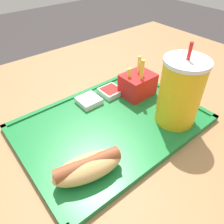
% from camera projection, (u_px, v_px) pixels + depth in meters
% --- Properties ---
extents(dining_table, '(1.34, 0.94, 0.73)m').
position_uv_depth(dining_table, '(110.00, 200.00, 0.76)').
color(dining_table, olive).
rests_on(dining_table, ground_plane).
extents(food_tray, '(0.42, 0.30, 0.01)m').
position_uv_depth(food_tray, '(112.00, 123.00, 0.52)').
color(food_tray, '#197233').
rests_on(food_tray, dining_table).
extents(soda_cup, '(0.10, 0.10, 0.19)m').
position_uv_depth(soda_cup, '(180.00, 92.00, 0.47)').
color(soda_cup, gold).
rests_on(soda_cup, food_tray).
extents(hot_dog_far, '(0.14, 0.08, 0.04)m').
position_uv_depth(hot_dog_far, '(88.00, 167.00, 0.39)').
color(hot_dog_far, tan).
rests_on(hot_dog_far, food_tray).
extents(fries_carton, '(0.08, 0.07, 0.11)m').
position_uv_depth(fries_carton, '(138.00, 84.00, 0.58)').
color(fries_carton, red).
rests_on(fries_carton, food_tray).
extents(sauce_cup_mayo, '(0.05, 0.05, 0.02)m').
position_uv_depth(sauce_cup_mayo, '(90.00, 100.00, 0.57)').
color(sauce_cup_mayo, silver).
rests_on(sauce_cup_mayo, food_tray).
extents(sauce_cup_ketchup, '(0.05, 0.05, 0.02)m').
position_uv_depth(sauce_cup_ketchup, '(111.00, 91.00, 0.60)').
color(sauce_cup_ketchup, silver).
rests_on(sauce_cup_ketchup, food_tray).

